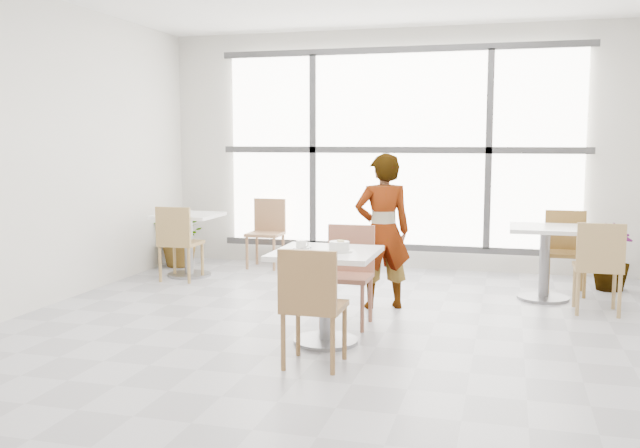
% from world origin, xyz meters
% --- Properties ---
extents(floor, '(7.00, 7.00, 0.00)m').
position_xyz_m(floor, '(0.00, 0.00, 0.00)').
color(floor, '#9E9EA5').
rests_on(floor, ground).
extents(wall_back, '(6.00, 0.00, 6.00)m').
position_xyz_m(wall_back, '(0.00, 3.50, 1.50)').
color(wall_back, silver).
rests_on(wall_back, ground).
extents(wall_front, '(6.00, 0.00, 6.00)m').
position_xyz_m(wall_front, '(0.00, -3.50, 1.50)').
color(wall_front, silver).
rests_on(wall_front, ground).
extents(wall_left, '(0.00, 7.00, 7.00)m').
position_xyz_m(wall_left, '(-3.00, 0.00, 1.50)').
color(wall_left, silver).
rests_on(wall_left, ground).
extents(window, '(4.60, 0.07, 2.52)m').
position_xyz_m(window, '(0.00, 3.44, 1.50)').
color(window, white).
rests_on(window, ground).
extents(main_table, '(0.80, 0.80, 0.75)m').
position_xyz_m(main_table, '(-0.04, 0.01, 0.52)').
color(main_table, white).
rests_on(main_table, ground).
extents(chair_near, '(0.42, 0.42, 0.87)m').
position_xyz_m(chair_near, '(0.03, -0.63, 0.50)').
color(chair_near, olive).
rests_on(chair_near, ground).
extents(chair_far, '(0.42, 0.42, 0.87)m').
position_xyz_m(chair_far, '(0.00, 0.65, 0.50)').
color(chair_far, '#945A44').
rests_on(chair_far, ground).
extents(oatmeal_bowl, '(0.21, 0.21, 0.10)m').
position_xyz_m(oatmeal_bowl, '(0.08, -0.01, 0.79)').
color(oatmeal_bowl, silver).
rests_on(oatmeal_bowl, main_table).
extents(coffee_cup, '(0.16, 0.13, 0.07)m').
position_xyz_m(coffee_cup, '(-0.25, 0.06, 0.78)').
color(coffee_cup, silver).
rests_on(coffee_cup, main_table).
extents(person, '(0.64, 0.54, 1.50)m').
position_xyz_m(person, '(0.19, 1.31, 0.75)').
color(person, black).
rests_on(person, ground).
extents(bg_table_left, '(0.70, 0.70, 0.75)m').
position_xyz_m(bg_table_left, '(-2.33, 2.29, 0.49)').
color(bg_table_left, white).
rests_on(bg_table_left, ground).
extents(bg_table_right, '(0.70, 0.70, 0.75)m').
position_xyz_m(bg_table_right, '(1.72, 2.10, 0.49)').
color(bg_table_right, silver).
rests_on(bg_table_right, ground).
extents(bg_chair_left_near, '(0.42, 0.42, 0.87)m').
position_xyz_m(bg_chair_left_near, '(-2.31, 1.97, 0.50)').
color(bg_chair_left_near, '#9E7D49').
rests_on(bg_chair_left_near, ground).
extents(bg_chair_left_far, '(0.42, 0.42, 0.87)m').
position_xyz_m(bg_chair_left_far, '(-1.64, 3.14, 0.50)').
color(bg_chair_left_far, '#A0734E').
rests_on(bg_chair_left_far, ground).
extents(bg_chair_right_near, '(0.42, 0.42, 0.87)m').
position_xyz_m(bg_chair_right_near, '(2.17, 1.57, 0.50)').
color(bg_chair_right_near, '#A0804F').
rests_on(bg_chair_right_near, ground).
extents(bg_chair_right_far, '(0.42, 0.42, 0.87)m').
position_xyz_m(bg_chair_right_far, '(1.95, 2.52, 0.50)').
color(bg_chair_right_far, olive).
rests_on(bg_chair_right_far, ground).
extents(plant_left, '(0.86, 0.80, 0.79)m').
position_xyz_m(plant_left, '(-2.70, 2.86, 0.39)').
color(plant_left, '#367435').
rests_on(plant_left, ground).
extents(plant_right, '(0.52, 0.52, 0.72)m').
position_xyz_m(plant_right, '(2.44, 2.75, 0.36)').
color(plant_right, '#367534').
rests_on(plant_right, ground).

